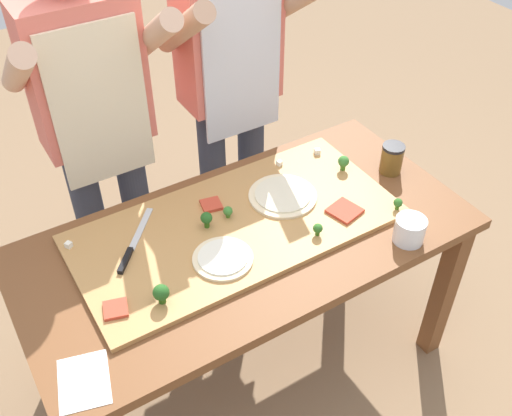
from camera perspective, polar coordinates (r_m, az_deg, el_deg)
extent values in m
plane|color=#896B4C|center=(2.64, -0.74, -14.80)|extent=(8.00, 8.00, 0.00)
cube|color=brown|center=(2.53, 17.63, -7.58)|extent=(0.07, 0.07, 0.73)
cube|color=brown|center=(2.43, -20.24, -11.05)|extent=(0.07, 0.07, 0.73)
cube|color=brown|center=(2.84, 8.39, 0.68)|extent=(0.07, 0.07, 0.73)
cube|color=brown|center=(2.06, -0.91, -3.05)|extent=(1.57, 0.78, 0.04)
cube|color=#B27F47|center=(2.07, -1.89, -1.67)|extent=(1.13, 0.55, 0.02)
cube|color=#B7BABF|center=(2.08, -11.00, -1.94)|extent=(0.16, 0.17, 0.00)
cube|color=black|center=(1.97, -12.44, -4.94)|extent=(0.09, 0.09, 0.02)
cylinder|color=beige|center=(1.94, -3.20, -4.88)|extent=(0.20, 0.20, 0.01)
cylinder|color=silver|center=(1.93, -3.21, -4.72)|extent=(0.16, 0.16, 0.01)
cylinder|color=beige|center=(2.17, 2.58, 1.17)|extent=(0.25, 0.25, 0.01)
cylinder|color=beige|center=(2.17, 2.58, 1.34)|extent=(0.21, 0.21, 0.01)
cube|color=#BC3D28|center=(2.13, 8.51, -0.26)|extent=(0.12, 0.12, 0.01)
cube|color=#BC3D28|center=(1.84, -13.34, -9.43)|extent=(0.09, 0.09, 0.01)
cube|color=#BC3D28|center=(2.14, -4.32, 0.31)|extent=(0.08, 0.08, 0.01)
cylinder|color=#366618|center=(2.03, 5.92, -2.38)|extent=(0.02, 0.02, 0.02)
sphere|color=#2D6623|center=(2.02, 5.96, -1.96)|extent=(0.03, 0.03, 0.03)
cylinder|color=#366618|center=(2.18, 13.41, 0.10)|extent=(0.01, 0.01, 0.02)
sphere|color=#2D6623|center=(2.17, 13.49, 0.50)|extent=(0.03, 0.03, 0.03)
cylinder|color=#3F7220|center=(2.32, 8.35, 3.93)|extent=(0.02, 0.02, 0.02)
sphere|color=#38752D|center=(2.31, 8.41, 4.47)|extent=(0.04, 0.04, 0.04)
cylinder|color=#3F7220|center=(2.09, -2.70, -0.69)|extent=(0.02, 0.02, 0.02)
sphere|color=#38752D|center=(2.08, -2.72, -0.29)|extent=(0.03, 0.03, 0.03)
cylinder|color=#2C5915|center=(2.05, -4.75, -1.53)|extent=(0.02, 0.02, 0.03)
sphere|color=#23561E|center=(2.03, -4.79, -0.95)|extent=(0.04, 0.04, 0.04)
cylinder|color=#2C5915|center=(1.83, -9.01, -8.63)|extent=(0.02, 0.02, 0.02)
sphere|color=#23561E|center=(1.81, -9.11, -8.02)|extent=(0.05, 0.05, 0.05)
cube|color=white|center=(2.40, 5.90, 5.43)|extent=(0.03, 0.03, 0.02)
cube|color=white|center=(2.07, -17.56, -3.39)|extent=(0.03, 0.03, 0.02)
cube|color=white|center=(2.32, 2.26, 4.34)|extent=(0.02, 0.02, 0.02)
cylinder|color=white|center=(2.07, 14.54, -2.06)|extent=(0.11, 0.11, 0.09)
cylinder|color=white|center=(2.08, 14.46, -2.43)|extent=(0.09, 0.09, 0.05)
cylinder|color=brown|center=(2.35, 12.90, 4.52)|extent=(0.08, 0.08, 0.11)
cylinder|color=black|center=(2.32, 13.12, 5.72)|extent=(0.09, 0.09, 0.01)
cube|color=white|center=(1.74, -16.21, -15.70)|extent=(0.18, 0.21, 0.00)
cylinder|color=#333847|center=(2.61, -15.22, -2.32)|extent=(0.12, 0.12, 0.90)
cylinder|color=#333847|center=(2.65, -11.20, -0.81)|extent=(0.12, 0.12, 0.90)
cube|color=#DB6B5B|center=(2.22, -16.07, 12.39)|extent=(0.40, 0.20, 0.55)
cube|color=beige|center=(2.17, -14.72, 9.39)|extent=(0.34, 0.01, 0.60)
cylinder|color=tan|center=(2.04, -21.92, 12.25)|extent=(0.08, 0.39, 0.31)
cylinder|color=tan|center=(2.14, -9.82, 16.00)|extent=(0.08, 0.39, 0.31)
cylinder|color=#333847|center=(2.75, -4.05, 1.91)|extent=(0.12, 0.12, 0.90)
cylinder|color=#333847|center=(2.83, -0.48, 3.25)|extent=(0.12, 0.12, 0.90)
cube|color=#DB6B5B|center=(2.41, -2.70, 16.24)|extent=(0.40, 0.20, 0.55)
cube|color=silver|center=(2.36, -1.31, 13.50)|extent=(0.34, 0.01, 0.60)
cylinder|color=tan|center=(2.18, -6.94, 16.77)|extent=(0.08, 0.39, 0.31)
cylinder|color=tan|center=(2.39, 3.53, 19.21)|extent=(0.08, 0.39, 0.31)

